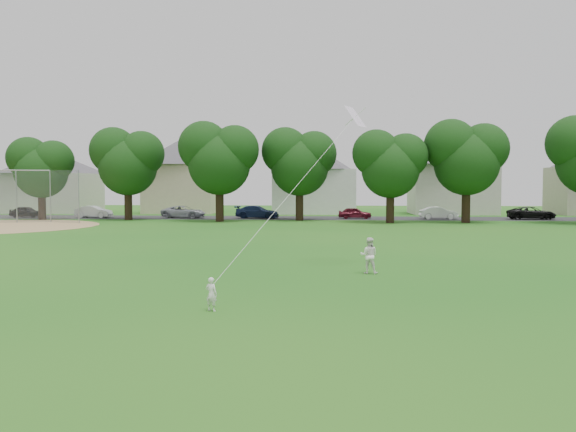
# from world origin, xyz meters

# --- Properties ---
(ground) EXTENTS (160.00, 160.00, 0.00)m
(ground) POSITION_xyz_m (0.00, 0.00, 0.00)
(ground) COLOR #155C16
(ground) RESTS_ON ground
(street) EXTENTS (90.00, 7.00, 0.01)m
(street) POSITION_xyz_m (0.00, 42.00, 0.01)
(street) COLOR #2D2D30
(street) RESTS_ON ground
(toddler) EXTENTS (0.37, 0.31, 0.88)m
(toddler) POSITION_xyz_m (-1.29, -0.77, 0.44)
(toddler) COLOR white
(toddler) RESTS_ON ground
(older_boy) EXTENTS (0.71, 0.59, 1.33)m
(older_boy) POSITION_xyz_m (3.17, 5.78, 0.66)
(older_boy) COLOR white
(older_boy) RESTS_ON ground
(kite) EXTENTS (2.53, 4.86, 10.81)m
(kite) POSITION_xyz_m (0.72, 3.49, 3.29)
(kite) COLOR white
(kite) RESTS_ON ground
(baseball_backstop) EXTENTS (10.01, 4.51, 4.62)m
(baseball_backstop) POSITION_xyz_m (-25.56, 32.16, 2.31)
(baseball_backstop) COLOR gray
(baseball_backstop) RESTS_ON ground
(tree_row) EXTENTS (80.43, 8.76, 9.47)m
(tree_row) POSITION_xyz_m (2.39, 35.90, 5.87)
(tree_row) COLOR black
(tree_row) RESTS_ON ground
(parked_cars) EXTENTS (72.19, 2.41, 1.27)m
(parked_cars) POSITION_xyz_m (4.35, 41.00, 0.61)
(parked_cars) COLOR black
(parked_cars) RESTS_ON ground
(house_row) EXTENTS (77.19, 13.85, 10.56)m
(house_row) POSITION_xyz_m (0.35, 52.00, 5.10)
(house_row) COLOR beige
(house_row) RESTS_ON ground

